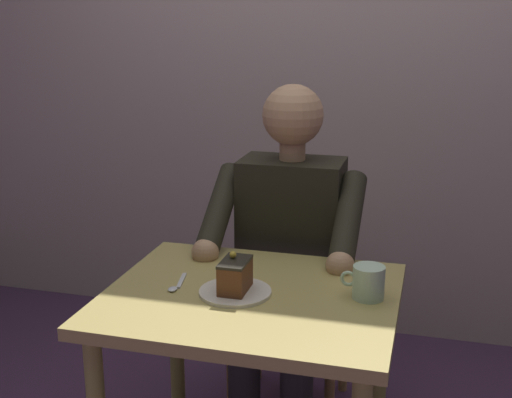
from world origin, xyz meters
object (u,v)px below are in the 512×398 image
object	(u,v)px
seated_person	(286,257)
cake_slice	(235,275)
chair	(296,281)
coffee_cup	(368,282)
dessert_spoon	(177,285)
dining_table	(251,327)

from	to	relation	value
seated_person	cake_slice	size ratio (longest dim) A/B	10.38
chair	coffee_cup	world-z (taller)	chair
coffee_cup	dessert_spoon	xyz separation A→B (m)	(0.55, 0.06, -0.05)
seated_person	dessert_spoon	world-z (taller)	seated_person
dining_table	dessert_spoon	xyz separation A→B (m)	(0.22, 0.01, 0.11)
seated_person	cake_slice	xyz separation A→B (m)	(0.04, 0.47, 0.11)
seated_person	cake_slice	bearing A→B (deg)	84.92
chair	seated_person	world-z (taller)	seated_person
seated_person	coffee_cup	world-z (taller)	seated_person
seated_person	coffee_cup	distance (m)	0.53
cake_slice	coffee_cup	world-z (taller)	cake_slice
cake_slice	coffee_cup	distance (m)	0.37
cake_slice	dessert_spoon	world-z (taller)	cake_slice
dining_table	chair	xyz separation A→B (m)	(0.00, -0.63, -0.11)
seated_person	coffee_cup	bearing A→B (deg)	128.69
coffee_cup	seated_person	bearing A→B (deg)	-51.31
dining_table	coffee_cup	size ratio (longest dim) A/B	6.63
chair	cake_slice	distance (m)	0.70
dining_table	seated_person	size ratio (longest dim) A/B	0.66
chair	coffee_cup	bearing A→B (deg)	119.34
dining_table	seated_person	world-z (taller)	seated_person
chair	cake_slice	size ratio (longest dim) A/B	7.50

